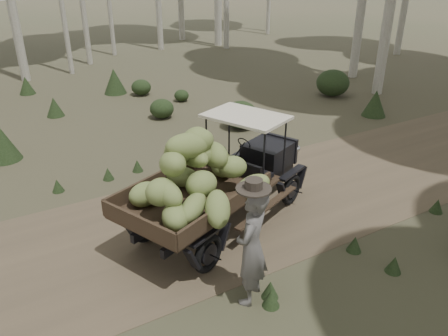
{
  "coord_description": "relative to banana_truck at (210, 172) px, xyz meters",
  "views": [
    {
      "loc": [
        -1.93,
        -6.61,
        4.71
      ],
      "look_at": [
        1.79,
        -0.2,
        1.17
      ],
      "focal_mm": 35.0,
      "sensor_mm": 36.0,
      "label": 1
    }
  ],
  "objects": [
    {
      "name": "dirt_track",
      "position": [
        -1.37,
        0.43,
        -1.28
      ],
      "size": [
        70.0,
        4.0,
        0.01
      ],
      "primitive_type": "cube",
      "color": "brown",
      "rests_on": "ground"
    },
    {
      "name": "undergrowth",
      "position": [
        -0.49,
        0.43,
        -0.81
      ],
      "size": [
        22.85,
        22.62,
        1.28
      ],
      "color": "#233319",
      "rests_on": "ground"
    },
    {
      "name": "ground",
      "position": [
        -1.37,
        0.43,
        -1.28
      ],
      "size": [
        120.0,
        120.0,
        0.0
      ],
      "primitive_type": "plane",
      "color": "#473D2B",
      "rests_on": "ground"
    },
    {
      "name": "banana_truck",
      "position": [
        0.0,
        0.0,
        0.0
      ],
      "size": [
        4.58,
        3.13,
        2.23
      ],
      "rotation": [
        0.0,
        0.0,
        0.4
      ],
      "color": "black",
      "rests_on": "ground"
    },
    {
      "name": "farmer",
      "position": [
        -0.33,
        -1.88,
        -0.31
      ],
      "size": [
        0.82,
        0.78,
        2.05
      ],
      "rotation": [
        0.0,
        0.0,
        3.81
      ],
      "color": "#54504D",
      "rests_on": "ground"
    }
  ]
}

